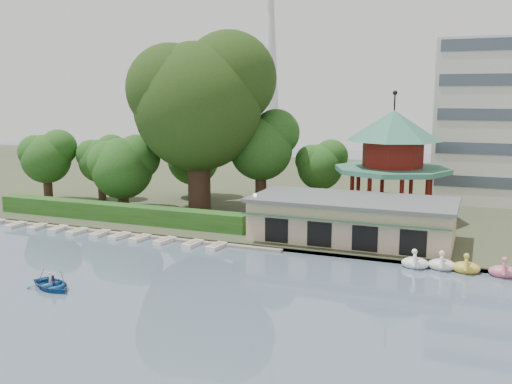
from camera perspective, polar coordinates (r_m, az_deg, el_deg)
The scene contains 13 objects.
ground_plane at distance 38.51m, azimuth -13.10°, elevation -11.44°, with size 220.00×220.00×0.00m, color slate.
shore at distance 84.99m, azimuth 7.30°, elevation 0.51°, with size 220.00×70.00×0.40m, color #424930.
embankment at distance 52.82m, azimuth -2.31°, elevation -5.17°, with size 220.00×0.60×0.30m, color gray.
dock at distance 58.55m, azimuth -13.16°, elevation -3.97°, with size 34.00×1.60×0.24m, color gray.
boathouse at distance 53.60m, azimuth 9.57°, elevation -2.64°, with size 18.60×9.39×3.90m.
pavilion at distance 62.21m, azimuth 13.50°, elevation 3.71°, with size 12.40×12.40×13.50m.
broadcast_tower at distance 181.69m, azimuth 1.49°, elevation 16.16°, with size 8.00×8.00×96.00m.
hedge at distance 62.62m, azimuth -13.73°, elevation -1.99°, with size 30.00×2.00×1.80m, color #285A1D.
lamp_post at distance 53.04m, azimuth -0.10°, elevation -1.56°, with size 0.36×0.36×4.28m.
big_tree at distance 64.71m, azimuth -5.59°, elevation 9.40°, with size 15.76×14.69×20.45m.
small_trees at distance 69.89m, azimuth -8.10°, elevation 3.60°, with size 39.35×17.07×11.69m.
moored_rowboats at distance 58.51m, azimuth -15.52°, elevation -4.02°, with size 27.56×2.62×0.36m.
rowboat_with_passengers at distance 43.76m, azimuth -19.76°, elevation -8.40°, with size 6.27×5.43×2.01m.
Camera 1 is at (20.93, -29.24, 13.76)m, focal length 40.00 mm.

